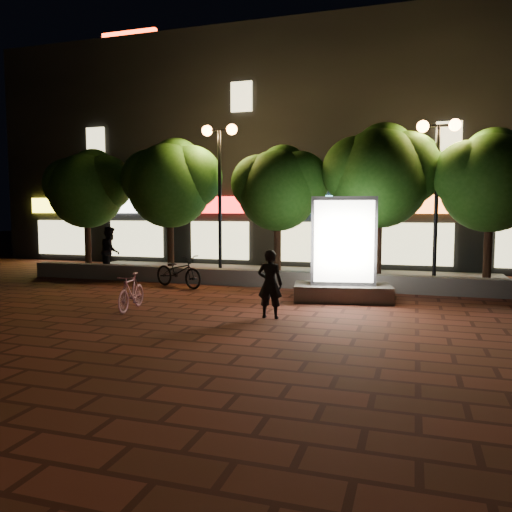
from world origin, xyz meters
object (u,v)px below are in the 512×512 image
at_px(tree_left, 172,180).
at_px(street_lamp_right, 438,159).
at_px(ad_kiosk, 343,259).
at_px(pedestrian, 110,251).
at_px(tree_mid, 280,185).
at_px(tree_right, 381,172).
at_px(street_lamp_left, 220,162).
at_px(scooter_pink, 131,292).
at_px(rider, 270,284).
at_px(scooter_parked, 179,271).
at_px(tree_far_left, 88,186).
at_px(tree_far_right, 492,177).

bearing_deg(tree_left, street_lamp_right, -1.68).
height_order(ad_kiosk, pedestrian, ad_kiosk).
xyz_separation_m(tree_mid, tree_right, (3.31, 0.00, 0.35)).
relative_size(tree_right, street_lamp_left, 0.98).
height_order(scooter_pink, rider, rider).
xyz_separation_m(tree_left, scooter_pink, (1.95, -6.04, -3.01)).
relative_size(rider, scooter_parked, 0.79).
height_order(street_lamp_right, pedestrian, street_lamp_right).
bearing_deg(pedestrian, tree_right, -109.85).
bearing_deg(pedestrian, tree_far_left, 32.06).
bearing_deg(pedestrian, ad_kiosk, -130.31).
relative_size(street_lamp_right, scooter_parked, 2.59).
height_order(tree_left, pedestrian, tree_left).
distance_m(tree_far_left, rider, 10.92).
distance_m(tree_mid, scooter_parked, 4.47).
bearing_deg(tree_right, tree_far_left, -180.00).
bearing_deg(pedestrian, tree_left, -89.74).
relative_size(tree_far_left, ad_kiosk, 1.70).
bearing_deg(tree_right, street_lamp_right, -9.10).
height_order(tree_far_right, scooter_parked, tree_far_right).
distance_m(tree_mid, tree_right, 3.32).
bearing_deg(street_lamp_right, street_lamp_left, 180.00).
bearing_deg(tree_far_right, rider, -131.24).
xyz_separation_m(scooter_pink, scooter_parked, (-0.52, 3.57, 0.07)).
bearing_deg(tree_mid, tree_far_right, 0.00).
height_order(tree_mid, rider, tree_mid).
relative_size(scooter_pink, rider, 0.96).
bearing_deg(rider, scooter_parked, -42.53).
distance_m(scooter_parked, pedestrian, 3.75).
xyz_separation_m(tree_right, pedestrian, (-9.27, -0.96, -2.63)).
bearing_deg(pedestrian, rider, -149.74).
distance_m(street_lamp_right, scooter_parked, 8.53).
bearing_deg(street_lamp_left, scooter_pink, -89.90).
xyz_separation_m(tree_far_right, scooter_parked, (-9.06, -2.47, -2.86)).
height_order(tree_far_right, rider, tree_far_right).
bearing_deg(tree_right, ad_kiosk, -103.03).
height_order(tree_mid, street_lamp_left, street_lamp_left).
height_order(street_lamp_left, rider, street_lamp_left).
bearing_deg(tree_mid, tree_left, 180.00).
xyz_separation_m(tree_mid, rider, (1.34, -5.89, -2.45)).
xyz_separation_m(street_lamp_left, scooter_parked, (-0.51, -2.20, -3.52)).
xyz_separation_m(tree_far_left, tree_right, (10.80, 0.00, 0.27)).
bearing_deg(street_lamp_left, rider, -58.88).
bearing_deg(rider, tree_mid, -78.45).
relative_size(tree_right, rider, 3.32).
bearing_deg(scooter_parked, tree_left, 50.36).
bearing_deg(rider, tree_far_right, -132.54).
relative_size(tree_far_left, tree_far_right, 0.97).
distance_m(tree_mid, street_lamp_left, 2.22).
xyz_separation_m(street_lamp_left, rider, (3.39, -5.62, -3.27)).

